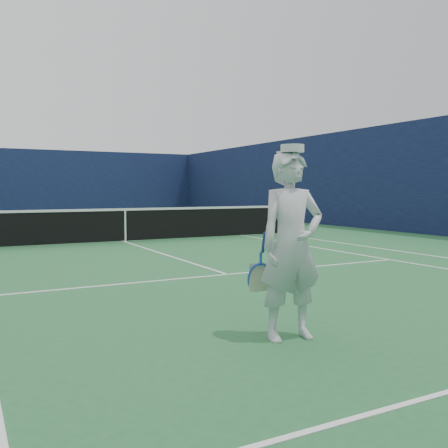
# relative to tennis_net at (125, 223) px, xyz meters

# --- Properties ---
(ground) EXTENTS (80.00, 80.00, 0.00)m
(ground) POSITION_rel_tennis_net_xyz_m (0.00, 0.00, -0.55)
(ground) COLOR #266536
(ground) RESTS_ON ground
(court_markings) EXTENTS (11.03, 23.83, 0.01)m
(court_markings) POSITION_rel_tennis_net_xyz_m (0.00, 0.00, -0.55)
(court_markings) COLOR white
(court_markings) RESTS_ON ground
(windscreen_fence) EXTENTS (20.12, 36.12, 4.00)m
(windscreen_fence) POSITION_rel_tennis_net_xyz_m (0.00, 0.00, 1.45)
(windscreen_fence) COLOR #101A3D
(windscreen_fence) RESTS_ON ground
(tennis_net) EXTENTS (12.88, 0.09, 1.07)m
(tennis_net) POSITION_rel_tennis_net_xyz_m (0.00, 0.00, 0.00)
(tennis_net) COLOR #141E4C
(tennis_net) RESTS_ON ground
(tennis_player) EXTENTS (0.79, 0.56, 2.03)m
(tennis_player) POSITION_rel_tennis_net_xyz_m (-1.27, -10.16, 0.43)
(tennis_player) COLOR silver
(tennis_player) RESTS_ON ground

